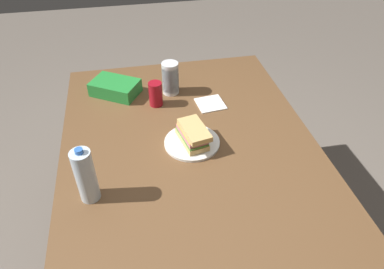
{
  "coord_description": "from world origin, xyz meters",
  "views": [
    {
      "loc": [
        1.04,
        -0.21,
        1.76
      ],
      "look_at": [
        -0.09,
        0.01,
        0.81
      ],
      "focal_mm": 33.34,
      "sensor_mm": 36.0,
      "label": 1
    }
  ],
  "objects_px": {
    "soda_can_red": "(156,94)",
    "water_bottle_tall": "(86,176)",
    "sandwich": "(193,134)",
    "plastic_cup_stack": "(170,78)",
    "dining_table": "(194,173)",
    "paper_plate": "(192,142)",
    "chip_bag": "(115,88)"
  },
  "relations": [
    {
      "from": "paper_plate",
      "to": "water_bottle_tall",
      "type": "relative_size",
      "value": 1.02
    },
    {
      "from": "plastic_cup_stack",
      "to": "soda_can_red",
      "type": "bearing_deg",
      "value": -42.45
    },
    {
      "from": "water_bottle_tall",
      "to": "soda_can_red",
      "type": "bearing_deg",
      "value": 150.86
    },
    {
      "from": "paper_plate",
      "to": "chip_bag",
      "type": "xyz_separation_m",
      "value": [
        -0.46,
        -0.31,
        0.03
      ]
    },
    {
      "from": "sandwich",
      "to": "soda_can_red",
      "type": "distance_m",
      "value": 0.35
    },
    {
      "from": "soda_can_red",
      "to": "water_bottle_tall",
      "type": "distance_m",
      "value": 0.62
    },
    {
      "from": "chip_bag",
      "to": "paper_plate",
      "type": "bearing_deg",
      "value": -24.59
    },
    {
      "from": "sandwich",
      "to": "plastic_cup_stack",
      "type": "distance_m",
      "value": 0.42
    },
    {
      "from": "water_bottle_tall",
      "to": "sandwich",
      "type": "bearing_deg",
      "value": 117.25
    },
    {
      "from": "dining_table",
      "to": "paper_plate",
      "type": "relative_size",
      "value": 6.9
    },
    {
      "from": "paper_plate",
      "to": "soda_can_red",
      "type": "xyz_separation_m",
      "value": [
        -0.32,
        -0.12,
        0.06
      ]
    },
    {
      "from": "dining_table",
      "to": "water_bottle_tall",
      "type": "distance_m",
      "value": 0.47
    },
    {
      "from": "sandwich",
      "to": "plastic_cup_stack",
      "type": "xyz_separation_m",
      "value": [
        -0.42,
        -0.03,
        0.03
      ]
    },
    {
      "from": "soda_can_red",
      "to": "water_bottle_tall",
      "type": "xyz_separation_m",
      "value": [
        0.54,
        -0.3,
        0.05
      ]
    },
    {
      "from": "dining_table",
      "to": "soda_can_red",
      "type": "height_order",
      "value": "soda_can_red"
    },
    {
      "from": "soda_can_red",
      "to": "plastic_cup_stack",
      "type": "distance_m",
      "value": 0.13
    },
    {
      "from": "sandwich",
      "to": "dining_table",
      "type": "bearing_deg",
      "value": -8.26
    },
    {
      "from": "soda_can_red",
      "to": "plastic_cup_stack",
      "type": "height_order",
      "value": "plastic_cup_stack"
    },
    {
      "from": "sandwich",
      "to": "chip_bag",
      "type": "height_order",
      "value": "sandwich"
    },
    {
      "from": "paper_plate",
      "to": "soda_can_red",
      "type": "height_order",
      "value": "soda_can_red"
    },
    {
      "from": "paper_plate",
      "to": "water_bottle_tall",
      "type": "distance_m",
      "value": 0.48
    },
    {
      "from": "dining_table",
      "to": "chip_bag",
      "type": "height_order",
      "value": "chip_bag"
    },
    {
      "from": "soda_can_red",
      "to": "paper_plate",
      "type": "bearing_deg",
      "value": 19.78
    },
    {
      "from": "paper_plate",
      "to": "soda_can_red",
      "type": "distance_m",
      "value": 0.35
    },
    {
      "from": "dining_table",
      "to": "paper_plate",
      "type": "height_order",
      "value": "paper_plate"
    },
    {
      "from": "soda_can_red",
      "to": "chip_bag",
      "type": "bearing_deg",
      "value": -125.77
    },
    {
      "from": "dining_table",
      "to": "sandwich",
      "type": "relative_size",
      "value": 8.4
    },
    {
      "from": "dining_table",
      "to": "paper_plate",
      "type": "xyz_separation_m",
      "value": [
        -0.09,
        0.01,
        0.09
      ]
    },
    {
      "from": "dining_table",
      "to": "chip_bag",
      "type": "relative_size",
      "value": 7.14
    },
    {
      "from": "water_bottle_tall",
      "to": "plastic_cup_stack",
      "type": "distance_m",
      "value": 0.75
    },
    {
      "from": "soda_can_red",
      "to": "sandwich",
      "type": "bearing_deg",
      "value": 20.0
    },
    {
      "from": "soda_can_red",
      "to": "water_bottle_tall",
      "type": "relative_size",
      "value": 0.52
    }
  ]
}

